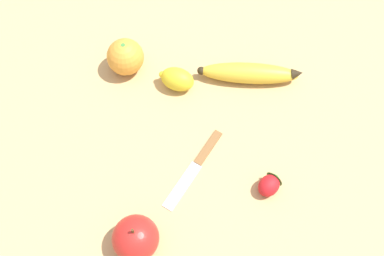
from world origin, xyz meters
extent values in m
plane|color=tan|center=(0.00, 0.00, 0.00)|extent=(3.00, 3.00, 0.00)
ellipsoid|color=gold|center=(0.18, 0.09, 0.02)|extent=(0.20, 0.15, 0.04)
cone|color=#2D2314|center=(0.27, 0.04, 0.03)|extent=(0.04, 0.04, 0.03)
sphere|color=#2D2314|center=(0.09, 0.14, 0.02)|extent=(0.02, 0.02, 0.02)
sphere|color=orange|center=(-0.04, 0.23, 0.04)|extent=(0.08, 0.08, 0.08)
cylinder|color=#3D8438|center=(-0.04, 0.23, 0.08)|extent=(0.01, 0.01, 0.00)
ellipsoid|color=red|center=(0.09, -0.15, 0.02)|extent=(0.06, 0.05, 0.04)
cone|color=#3D8438|center=(0.11, -0.14, 0.02)|extent=(0.02, 0.04, 0.04)
ellipsoid|color=red|center=(-0.18, -0.13, 0.04)|extent=(0.08, 0.08, 0.07)
cylinder|color=#4C3319|center=(-0.18, -0.13, 0.08)|extent=(0.00, 0.00, 0.01)
ellipsoid|color=yellow|center=(0.04, 0.14, 0.02)|extent=(0.09, 0.09, 0.05)
sphere|color=yellow|center=(0.01, 0.17, 0.02)|extent=(0.01, 0.01, 0.01)
cube|color=silver|center=(-0.06, -0.07, 0.00)|extent=(0.10, 0.07, 0.00)
cube|color=brown|center=(0.03, -0.02, 0.00)|extent=(0.08, 0.06, 0.01)
camera|label=1|loc=(-0.18, -0.36, 0.80)|focal=42.00mm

